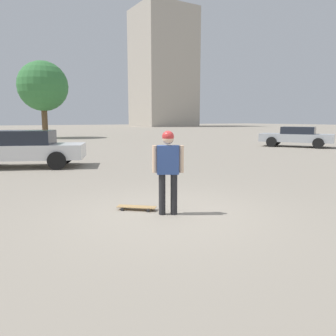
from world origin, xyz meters
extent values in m
plane|color=gray|center=(0.00, 0.00, 0.00)|extent=(220.00, 220.00, 0.00)
cylinder|color=#262628|center=(-0.06, -0.10, 0.41)|extent=(0.14, 0.14, 0.83)
cylinder|color=#262628|center=(0.06, 0.10, 0.41)|extent=(0.14, 0.14, 0.83)
cube|color=#334C8C|center=(0.00, 0.00, 1.11)|extent=(0.39, 0.47, 0.57)
cylinder|color=beige|center=(-0.13, -0.23, 1.12)|extent=(0.10, 0.10, 0.54)
cylinder|color=beige|center=(0.13, 0.23, 1.12)|extent=(0.10, 0.10, 0.54)
sphere|color=beige|center=(0.00, 0.00, 1.53)|extent=(0.22, 0.22, 0.22)
sphere|color=red|center=(0.00, 0.00, 1.56)|extent=(0.23, 0.23, 0.23)
cube|color=tan|center=(-0.62, -0.41, 0.07)|extent=(0.70, 0.76, 0.01)
cylinder|color=#262628|center=(-0.71, -0.70, 0.03)|extent=(0.06, 0.07, 0.06)
cylinder|color=#262628|center=(-0.89, -0.54, 0.03)|extent=(0.06, 0.07, 0.06)
cylinder|color=#262628|center=(-0.34, -0.27, 0.03)|extent=(0.06, 0.07, 0.06)
cylinder|color=#262628|center=(-0.53, -0.11, 0.03)|extent=(0.06, 0.07, 0.06)
cube|color=silver|center=(-8.65, -1.59, 0.63)|extent=(3.54, 5.12, 0.57)
cube|color=#1E232D|center=(-8.60, -1.48, 1.19)|extent=(2.34, 2.62, 0.55)
cylinder|color=black|center=(-7.23, -0.57, 0.35)|extent=(0.46, 0.72, 0.69)
cylinder|color=black|center=(-8.90, 0.13, 0.35)|extent=(0.46, 0.72, 0.69)
cube|color=#ADB2B7|center=(-9.48, 16.11, 0.63)|extent=(5.01, 3.97, 0.55)
cube|color=#1E232D|center=(-9.38, 16.17, 1.15)|extent=(2.66, 2.47, 0.49)
cylinder|color=black|center=(-10.29, 14.59, 0.35)|extent=(0.70, 0.53, 0.70)
cylinder|color=black|center=(-11.20, 16.10, 0.35)|extent=(0.70, 0.53, 0.70)
cylinder|color=black|center=(-7.75, 16.11, 0.35)|extent=(0.70, 0.53, 0.70)
cylinder|color=black|center=(-8.66, 17.63, 0.35)|extent=(0.70, 0.53, 0.70)
cube|color=#B2A899|center=(-73.73, 42.81, 15.47)|extent=(13.87, 14.72, 30.93)
cylinder|color=brown|center=(-29.99, 3.31, 1.74)|extent=(0.57, 0.57, 3.48)
sphere|color=#387A3D|center=(-29.99, 3.31, 5.22)|extent=(4.97, 4.97, 4.97)
camera|label=1|loc=(5.48, -3.30, 1.90)|focal=35.00mm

